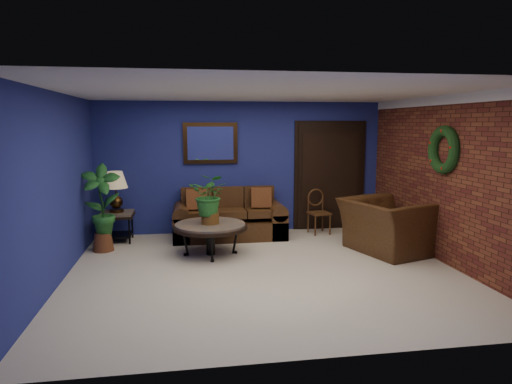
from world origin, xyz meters
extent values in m
plane|color=beige|center=(0.00, 0.00, 0.00)|extent=(5.50, 5.50, 0.00)
cube|color=navy|center=(0.00, 2.50, 1.25)|extent=(5.50, 0.04, 2.50)
cube|color=navy|center=(-2.75, 0.00, 1.25)|extent=(0.04, 5.00, 2.50)
cube|color=brown|center=(2.75, 0.00, 1.25)|extent=(0.04, 5.00, 2.50)
cube|color=white|center=(0.00, 0.00, 2.50)|extent=(5.50, 5.00, 0.02)
cube|color=white|center=(2.72, 0.00, 2.43)|extent=(0.03, 5.00, 0.14)
cube|color=#3C250F|center=(-0.60, 2.46, 1.72)|extent=(1.02, 0.06, 0.77)
cube|color=black|center=(1.75, 2.47, 1.05)|extent=(1.44, 0.06, 2.18)
torus|color=black|center=(2.69, 0.05, 1.70)|extent=(0.16, 0.72, 0.72)
cube|color=#462B14|center=(-0.30, 2.00, 0.17)|extent=(2.04, 0.88, 0.33)
cube|color=#462B14|center=(-0.30, 2.32, 0.47)|extent=(1.74, 0.24, 0.83)
cube|color=#462B14|center=(-0.88, 1.94, 0.48)|extent=(0.56, 0.60, 0.13)
cube|color=#462B14|center=(-0.30, 1.94, 0.48)|extent=(0.56, 0.60, 0.13)
cube|color=#462B14|center=(0.28, 1.94, 0.48)|extent=(0.56, 0.60, 0.13)
cube|color=#462B14|center=(-1.18, 2.00, 0.23)|extent=(0.30, 0.88, 0.46)
cube|color=#462B14|center=(0.57, 2.00, 0.23)|extent=(0.30, 0.88, 0.46)
cube|color=brown|center=(-0.90, 1.98, 0.73)|extent=(0.37, 0.11, 0.37)
cube|color=brown|center=(0.29, 1.98, 0.73)|extent=(0.37, 0.11, 0.37)
cylinder|color=#4B4641|center=(-0.71, 0.95, 0.48)|extent=(1.12, 1.12, 0.05)
cylinder|color=black|center=(-0.71, 0.95, 0.45)|extent=(1.18, 1.18, 0.05)
cylinder|color=black|center=(-0.71, 0.95, 0.23)|extent=(0.14, 0.14, 0.46)
cube|color=#4B4641|center=(-2.30, 2.05, 0.51)|extent=(0.55, 0.55, 0.05)
cube|color=black|center=(-2.30, 2.05, 0.47)|extent=(0.58, 0.58, 0.04)
cube|color=black|center=(-2.30, 2.05, 0.12)|extent=(0.50, 0.50, 0.03)
cylinder|color=black|center=(-2.53, 1.82, 0.25)|extent=(0.03, 0.03, 0.51)
cylinder|color=black|center=(-2.07, 1.82, 0.25)|extent=(0.03, 0.03, 0.51)
cylinder|color=black|center=(-2.53, 2.28, 0.25)|extent=(0.03, 0.03, 0.51)
cylinder|color=black|center=(-2.07, 2.28, 0.25)|extent=(0.03, 0.03, 0.51)
cylinder|color=#3C250F|center=(-2.30, 2.05, 0.56)|extent=(0.25, 0.25, 0.05)
sphere|color=#3C250F|center=(-2.30, 2.05, 0.69)|extent=(0.23, 0.23, 0.23)
cylinder|color=#3C250F|center=(-2.30, 2.05, 0.87)|extent=(0.03, 0.03, 0.29)
cone|color=tan|center=(-2.30, 2.05, 1.08)|extent=(0.42, 0.42, 0.29)
cube|color=#503317|center=(1.42, 2.05, 0.40)|extent=(0.42, 0.42, 0.04)
torus|color=#503317|center=(1.39, 2.21, 0.68)|extent=(0.34, 0.09, 0.34)
cylinder|color=#503317|center=(1.30, 1.87, 0.19)|extent=(0.03, 0.03, 0.38)
cylinder|color=#503317|center=(1.60, 1.93, 0.19)|extent=(0.03, 0.03, 0.38)
cylinder|color=#503317|center=(1.24, 2.17, 0.19)|extent=(0.03, 0.03, 0.38)
cylinder|color=#503317|center=(1.55, 2.23, 0.19)|extent=(0.03, 0.03, 0.38)
imported|color=#462B14|center=(2.15, 0.66, 0.43)|extent=(1.50, 1.61, 0.86)
cylinder|color=brown|center=(-0.71, 0.95, 0.60)|extent=(0.28, 0.28, 0.18)
imported|color=#19521B|center=(-0.71, 0.95, 0.97)|extent=(0.75, 0.71, 0.67)
cylinder|color=brown|center=(2.35, 0.27, 0.10)|extent=(0.26, 0.26, 0.20)
imported|color=#19521B|center=(2.35, 0.27, 0.47)|extent=(0.37, 0.30, 0.65)
cylinder|color=brown|center=(-2.45, 1.46, 0.15)|extent=(0.34, 0.34, 0.30)
imported|color=#19521B|center=(-2.45, 1.46, 0.84)|extent=(0.63, 0.43, 1.19)
camera|label=1|loc=(-1.11, -6.17, 2.08)|focal=32.00mm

